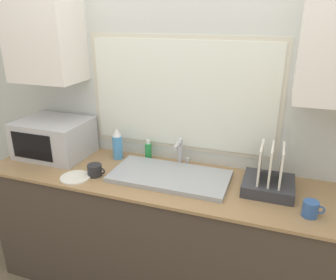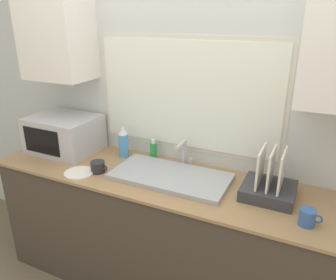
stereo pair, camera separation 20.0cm
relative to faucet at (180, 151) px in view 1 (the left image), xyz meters
The scene contains 11 objects.
countertop 0.60m from the faucet, 97.98° to the right, with size 2.46×0.64×0.90m.
wall_back 0.39m from the faucet, 107.36° to the left, with size 6.00×0.38×2.60m.
sink_basin 0.22m from the faucet, 91.47° to the right, with size 0.76×0.38×0.03m.
faucet is the anchor object (origin of this frame).
microwave 0.96m from the faucet, behind, with size 0.50×0.40×0.27m.
dish_rack 0.63m from the faucet, 14.14° to the right, with size 0.30×0.29×0.29m.
spray_bottle 0.47m from the faucet, behind, with size 0.07×0.07×0.24m.
soap_bottle 0.26m from the faucet, behind, with size 0.05×0.05×0.15m.
mug_near_sink 0.59m from the faucet, 145.77° to the right, with size 0.13×0.10×0.08m.
mug_by_rack 0.91m from the faucet, 23.20° to the right, with size 0.11×0.08×0.09m.
small_plate 0.72m from the faucet, 145.13° to the right, with size 0.20×0.20×0.01m.
Camera 1 is at (0.65, -1.48, 1.90)m, focal length 35.00 mm.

